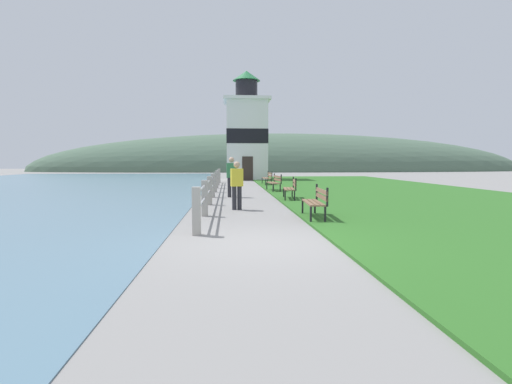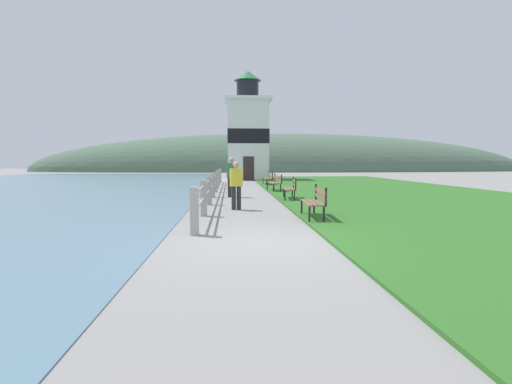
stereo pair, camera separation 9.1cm
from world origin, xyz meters
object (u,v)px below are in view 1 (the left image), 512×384
object	(u,v)px
park_bench_far	(275,181)
park_bench_by_lighthouse	(268,177)
lighthouse	(247,134)
person_by_railing	(232,176)
park_bench_near	(316,200)
park_bench_midway	(291,187)
person_strolling	(237,184)

from	to	relation	value
park_bench_far	park_bench_by_lighthouse	distance (m)	5.70
park_bench_far	lighthouse	size ratio (longest dim) A/B	0.19
lighthouse	park_bench_far	bearing A→B (deg)	-86.42
park_bench_far	person_by_railing	distance (m)	3.90
park_bench_near	park_bench_far	xyz separation A→B (m)	(0.02, 10.11, 0.00)
park_bench_midway	park_bench_far	size ratio (longest dim) A/B	0.95
park_bench_midway	person_by_railing	bearing A→B (deg)	-25.71
lighthouse	person_by_railing	size ratio (longest dim) A/B	5.23
park_bench_far	park_bench_by_lighthouse	size ratio (longest dim) A/B	0.91
park_bench_by_lighthouse	person_by_railing	distance (m)	9.16
park_bench_midway	lighthouse	world-z (taller)	lighthouse
person_strolling	person_by_railing	size ratio (longest dim) A/B	0.90
person_strolling	park_bench_near	bearing A→B (deg)	-149.30
park_bench_far	person_by_railing	size ratio (longest dim) A/B	1.02
park_bench_midway	person_by_railing	size ratio (longest dim) A/B	0.97
lighthouse	person_strolling	world-z (taller)	lighthouse
park_bench_by_lighthouse	person_strolling	size ratio (longest dim) A/B	1.25
park_bench_far	lighthouse	world-z (taller)	lighthouse
park_bench_far	lighthouse	xyz separation A→B (m)	(-0.87, 13.95, 3.46)
park_bench_far	person_strolling	world-z (taller)	person_strolling
park_bench_by_lighthouse	lighthouse	size ratio (longest dim) A/B	0.21
park_bench_far	person_strolling	bearing A→B (deg)	69.31
park_bench_near	park_bench_midway	distance (m)	5.50
park_bench_midway	lighthouse	size ratio (longest dim) A/B	0.19
park_bench_by_lighthouse	person_by_railing	bearing A→B (deg)	72.52
person_strolling	lighthouse	bearing A→B (deg)	-15.45
park_bench_midway	park_bench_by_lighthouse	xyz separation A→B (m)	(0.05, 10.31, 0.00)
park_bench_by_lighthouse	lighthouse	world-z (taller)	lighthouse
lighthouse	person_strolling	xyz separation A→B (m)	(-1.30, -21.73, -3.13)
park_bench_midway	person_strolling	xyz separation A→B (m)	(-2.31, -3.16, 0.33)
park_bench_near	park_bench_by_lighthouse	world-z (taller)	same
park_bench_by_lighthouse	lighthouse	distance (m)	9.01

